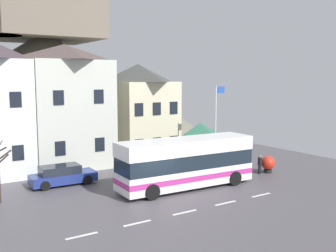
{
  "coord_description": "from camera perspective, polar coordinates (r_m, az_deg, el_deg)",
  "views": [
    {
      "loc": [
        -12.44,
        -20.34,
        7.49
      ],
      "look_at": [
        3.45,
        4.01,
        3.9
      ],
      "focal_mm": 42.46,
      "sensor_mm": 36.0,
      "label": 1
    }
  ],
  "objects": [
    {
      "name": "flagpole",
      "position": [
        33.38,
        6.97,
        0.9
      ],
      "size": [
        0.95,
        0.1,
        6.79
      ],
      "color": "silver",
      "rests_on": "ground_plane"
    },
    {
      "name": "public_bench",
      "position": [
        34.78,
        3.03,
        -4.6
      ],
      "size": [
        1.78,
        0.48,
        0.87
      ],
      "color": "#473828",
      "rests_on": "ground_plane"
    },
    {
      "name": "ground_plane",
      "position": [
        25.0,
        -1.62,
        -10.47
      ],
      "size": [
        40.0,
        60.0,
        0.07
      ],
      "color": "#504C52"
    },
    {
      "name": "pedestrian_02",
      "position": [
        31.75,
        8.81,
        -5.18
      ],
      "size": [
        0.28,
        0.29,
        1.53
      ],
      "color": "black",
      "rests_on": "ground_plane"
    },
    {
      "name": "hilltop_castle",
      "position": [
        53.81,
        -17.24,
        6.31
      ],
      "size": [
        41.73,
        41.73,
        21.53
      ],
      "color": "#6D6858",
      "rests_on": "ground_plane"
    },
    {
      "name": "harbour_buoy",
      "position": [
        32.32,
        14.16,
        -5.24
      ],
      "size": [
        1.08,
        1.08,
        1.33
      ],
      "color": "black",
      "rests_on": "ground_plane"
    },
    {
      "name": "townhouse_02",
      "position": [
        37.4,
        -4.29,
        2.2
      ],
      "size": [
        5.3,
        6.7,
        8.7
      ],
      "color": "beige",
      "rests_on": "ground_plane"
    },
    {
      "name": "parked_car_00",
      "position": [
        28.85,
        -14.94,
        -6.86
      ],
      "size": [
        4.51,
        1.92,
        1.39
      ],
      "rotation": [
        0.0,
        0.0,
        -0.03
      ],
      "color": "navy",
      "rests_on": "ground_plane"
    },
    {
      "name": "pedestrian_00",
      "position": [
        33.78,
        11.52,
        -4.53
      ],
      "size": [
        0.35,
        0.32,
        1.44
      ],
      "color": "#2D2D38",
      "rests_on": "ground_plane"
    },
    {
      "name": "transit_bus",
      "position": [
        26.95,
        2.63,
        -5.37
      ],
      "size": [
        9.75,
        3.0,
        3.37
      ],
      "rotation": [
        0.0,
        0.0,
        -0.04
      ],
      "color": "white",
      "rests_on": "ground_plane"
    },
    {
      "name": "parked_car_02",
      "position": [
        34.93,
        5.94,
        -4.35
      ],
      "size": [
        4.17,
        2.13,
        1.24
      ],
      "rotation": [
        0.0,
        0.0,
        3.06
      ],
      "color": "#2B5738",
      "rests_on": "ground_plane"
    },
    {
      "name": "townhouse_01",
      "position": [
        34.3,
        -14.4,
        2.81
      ],
      "size": [
        6.46,
        6.21,
        10.18
      ],
      "color": "beige",
      "rests_on": "ground_plane"
    },
    {
      "name": "pedestrian_01",
      "position": [
        31.85,
        13.05,
        -5.34
      ],
      "size": [
        0.38,
        0.34,
        1.46
      ],
      "color": "black",
      "rests_on": "ground_plane"
    },
    {
      "name": "bus_shelter",
      "position": [
        32.78,
        4.67,
        -0.74
      ],
      "size": [
        3.6,
        3.6,
        3.77
      ],
      "color": "#473D33",
      "rests_on": "ground_plane"
    }
  ]
}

